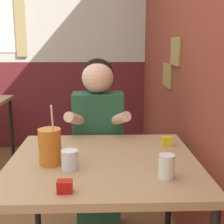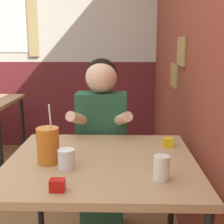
{
  "view_description": "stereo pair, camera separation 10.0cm",
  "coord_description": "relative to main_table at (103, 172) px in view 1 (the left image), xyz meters",
  "views": [
    {
      "loc": [
        0.72,
        -1.18,
        1.33
      ],
      "look_at": [
        0.78,
        0.49,
        0.96
      ],
      "focal_mm": 50.0,
      "sensor_mm": 36.0,
      "label": 1
    },
    {
      "loc": [
        0.82,
        -1.18,
        1.33
      ],
      "look_at": [
        0.78,
        0.49,
        0.96
      ],
      "focal_mm": 50.0,
      "sensor_mm": 36.0,
      "label": 2
    }
  ],
  "objects": [
    {
      "name": "condiment_ketchup",
      "position": [
        -0.15,
        -0.35,
        0.09
      ],
      "size": [
        0.06,
        0.04,
        0.05
      ],
      "color": "#B7140F",
      "rests_on": "main_table"
    },
    {
      "name": "brick_wall_right",
      "position": [
        0.57,
        1.06,
        0.67
      ],
      "size": [
        0.08,
        4.75,
        2.7
      ],
      "color": "brown",
      "rests_on": "ground_plane"
    },
    {
      "name": "condiment_mustard",
      "position": [
        0.37,
        0.22,
        0.09
      ],
      "size": [
        0.06,
        0.04,
        0.05
      ],
      "color": "yellow",
      "rests_on": "main_table"
    },
    {
      "name": "person_seated",
      "position": [
        -0.03,
        0.58,
        -0.02
      ],
      "size": [
        0.42,
        0.41,
        1.23
      ],
      "color": "#235138",
      "rests_on": "ground_plane"
    },
    {
      "name": "glass_near_pitcher",
      "position": [
        -0.16,
        -0.11,
        0.11
      ],
      "size": [
        0.08,
        0.08,
        0.09
      ],
      "color": "silver",
      "rests_on": "main_table"
    },
    {
      "name": "back_wall",
      "position": [
        -0.74,
        2.46,
        0.68
      ],
      "size": [
        5.53,
        0.09,
        2.7
      ],
      "color": "silver",
      "rests_on": "ground_plane"
    },
    {
      "name": "glass_center",
      "position": [
        0.27,
        -0.22,
        0.12
      ],
      "size": [
        0.07,
        0.07,
        0.11
      ],
      "color": "silver",
      "rests_on": "main_table"
    },
    {
      "name": "cocktail_pitcher",
      "position": [
        -0.26,
        -0.05,
        0.16
      ],
      "size": [
        0.11,
        0.11,
        0.3
      ],
      "color": "#C6661E",
      "rests_on": "main_table"
    },
    {
      "name": "main_table",
      "position": [
        0.0,
        0.0,
        0.0
      ],
      "size": [
        0.95,
        0.88,
        0.75
      ],
      "color": "tan",
      "rests_on": "ground_plane"
    }
  ]
}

